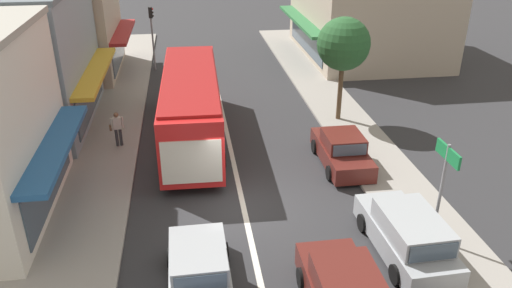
{
  "coord_description": "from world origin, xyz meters",
  "views": [
    {
      "loc": [
        -1.78,
        -15.67,
        10.15
      ],
      "look_at": [
        0.88,
        2.8,
        1.2
      ],
      "focal_mm": 35.0,
      "sensor_mm": 36.0,
      "label": 1
    }
  ],
  "objects_px": {
    "parked_sedan_kerb_second": "(342,151)",
    "traffic_light_downstreet": "(152,28)",
    "pedestrian_with_handbag_near": "(117,127)",
    "directional_road_sign": "(445,172)",
    "street_tree_right": "(344,44)",
    "parked_wagon_kerb_front": "(407,235)",
    "city_bus": "(191,102)",
    "sedan_queue_far_back": "(199,273)"
  },
  "relations": [
    {
      "from": "city_bus",
      "to": "street_tree_right",
      "type": "height_order",
      "value": "street_tree_right"
    },
    {
      "from": "sedan_queue_far_back",
      "to": "street_tree_right",
      "type": "xyz_separation_m",
      "value": [
        7.66,
        11.8,
        3.36
      ]
    },
    {
      "from": "parked_sedan_kerb_second",
      "to": "directional_road_sign",
      "type": "bearing_deg",
      "value": -76.56
    },
    {
      "from": "city_bus",
      "to": "parked_sedan_kerb_second",
      "type": "bearing_deg",
      "value": -29.45
    },
    {
      "from": "parked_wagon_kerb_front",
      "to": "traffic_light_downstreet",
      "type": "bearing_deg",
      "value": 112.06
    },
    {
      "from": "sedan_queue_far_back",
      "to": "parked_sedan_kerb_second",
      "type": "height_order",
      "value": "same"
    },
    {
      "from": "sedan_queue_far_back",
      "to": "parked_sedan_kerb_second",
      "type": "distance_m",
      "value": 9.5
    },
    {
      "from": "city_bus",
      "to": "parked_wagon_kerb_front",
      "type": "relative_size",
      "value": 2.4
    },
    {
      "from": "sedan_queue_far_back",
      "to": "street_tree_right",
      "type": "height_order",
      "value": "street_tree_right"
    },
    {
      "from": "parked_sedan_kerb_second",
      "to": "directional_road_sign",
      "type": "relative_size",
      "value": 1.17
    },
    {
      "from": "traffic_light_downstreet",
      "to": "directional_road_sign",
      "type": "bearing_deg",
      "value": -64.8
    },
    {
      "from": "sedan_queue_far_back",
      "to": "parked_wagon_kerb_front",
      "type": "xyz_separation_m",
      "value": [
        6.58,
        0.79,
        0.08
      ]
    },
    {
      "from": "city_bus",
      "to": "street_tree_right",
      "type": "xyz_separation_m",
      "value": [
        7.55,
        1.22,
        2.14
      ]
    },
    {
      "from": "parked_sedan_kerb_second",
      "to": "traffic_light_downstreet",
      "type": "xyz_separation_m",
      "value": [
        -8.46,
        15.14,
        2.19
      ]
    },
    {
      "from": "traffic_light_downstreet",
      "to": "city_bus",
      "type": "bearing_deg",
      "value": -79.25
    },
    {
      "from": "parked_sedan_kerb_second",
      "to": "pedestrian_with_handbag_near",
      "type": "bearing_deg",
      "value": 162.69
    },
    {
      "from": "city_bus",
      "to": "directional_road_sign",
      "type": "distance_m",
      "value": 12.08
    },
    {
      "from": "parked_wagon_kerb_front",
      "to": "traffic_light_downstreet",
      "type": "distance_m",
      "value": 23.18
    },
    {
      "from": "parked_wagon_kerb_front",
      "to": "street_tree_right",
      "type": "height_order",
      "value": "street_tree_right"
    },
    {
      "from": "parked_wagon_kerb_front",
      "to": "pedestrian_with_handbag_near",
      "type": "bearing_deg",
      "value": 136.8
    },
    {
      "from": "city_bus",
      "to": "directional_road_sign",
      "type": "xyz_separation_m",
      "value": [
        7.64,
        -9.32,
        0.8
      ]
    },
    {
      "from": "pedestrian_with_handbag_near",
      "to": "parked_sedan_kerb_second",
      "type": "bearing_deg",
      "value": -17.31
    },
    {
      "from": "directional_road_sign",
      "to": "pedestrian_with_handbag_near",
      "type": "relative_size",
      "value": 2.21
    },
    {
      "from": "sedan_queue_far_back",
      "to": "pedestrian_with_handbag_near",
      "type": "relative_size",
      "value": 2.59
    },
    {
      "from": "city_bus",
      "to": "traffic_light_downstreet",
      "type": "xyz_separation_m",
      "value": [
        -2.2,
        11.61,
        0.97
      ]
    },
    {
      "from": "directional_road_sign",
      "to": "parked_sedan_kerb_second",
      "type": "bearing_deg",
      "value": 103.44
    },
    {
      "from": "sedan_queue_far_back",
      "to": "pedestrian_with_handbag_near",
      "type": "height_order",
      "value": "pedestrian_with_handbag_near"
    },
    {
      "from": "sedan_queue_far_back",
      "to": "traffic_light_downstreet",
      "type": "distance_m",
      "value": 22.39
    },
    {
      "from": "city_bus",
      "to": "parked_wagon_kerb_front",
      "type": "height_order",
      "value": "city_bus"
    },
    {
      "from": "parked_sedan_kerb_second",
      "to": "parked_wagon_kerb_front",
      "type": "bearing_deg",
      "value": -88.11
    },
    {
      "from": "parked_wagon_kerb_front",
      "to": "pedestrian_with_handbag_near",
      "type": "xyz_separation_m",
      "value": [
        -9.87,
        9.26,
        0.32
      ]
    },
    {
      "from": "traffic_light_downstreet",
      "to": "street_tree_right",
      "type": "bearing_deg",
      "value": -46.8
    },
    {
      "from": "parked_wagon_kerb_front",
      "to": "parked_sedan_kerb_second",
      "type": "bearing_deg",
      "value": 91.89
    },
    {
      "from": "parked_sedan_kerb_second",
      "to": "traffic_light_downstreet",
      "type": "bearing_deg",
      "value": 119.21
    },
    {
      "from": "parked_sedan_kerb_second",
      "to": "traffic_light_downstreet",
      "type": "height_order",
      "value": "traffic_light_downstreet"
    },
    {
      "from": "city_bus",
      "to": "pedestrian_with_handbag_near",
      "type": "relative_size",
      "value": 6.7
    },
    {
      "from": "street_tree_right",
      "to": "traffic_light_downstreet",
      "type": "bearing_deg",
      "value": 133.2
    },
    {
      "from": "directional_road_sign",
      "to": "sedan_queue_far_back",
      "type": "bearing_deg",
      "value": -170.75
    },
    {
      "from": "city_bus",
      "to": "parked_wagon_kerb_front",
      "type": "bearing_deg",
      "value": -56.55
    },
    {
      "from": "street_tree_right",
      "to": "pedestrian_with_handbag_near",
      "type": "distance_m",
      "value": 11.47
    },
    {
      "from": "city_bus",
      "to": "pedestrian_with_handbag_near",
      "type": "distance_m",
      "value": 3.53
    },
    {
      "from": "pedestrian_with_handbag_near",
      "to": "directional_road_sign",
      "type": "bearing_deg",
      "value": -38.53
    }
  ]
}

